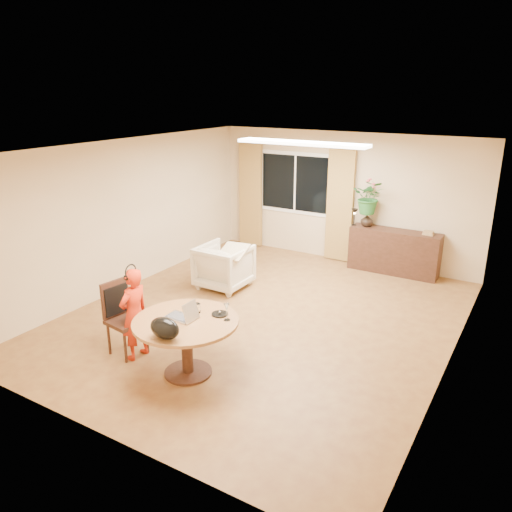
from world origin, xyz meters
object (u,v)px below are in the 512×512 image
(child, at_px, (134,314))
(sideboard, at_px, (394,252))
(armchair, at_px, (224,266))
(dining_table, at_px, (186,332))
(dining_chair, at_px, (126,319))

(child, height_order, sideboard, child)
(sideboard, bearing_deg, armchair, -136.21)
(dining_table, xyz_separation_m, child, (-0.84, -0.02, 0.04))
(child, bearing_deg, sideboard, 160.43)
(dining_chair, height_order, child, child)
(dining_table, bearing_deg, sideboard, 76.64)
(dining_chair, bearing_deg, armchair, 103.20)
(dining_table, bearing_deg, dining_chair, -179.69)
(dining_table, bearing_deg, child, -178.85)
(armchair, bearing_deg, dining_chair, 95.01)
(armchair, relative_size, sideboard, 0.51)
(sideboard, bearing_deg, dining_table, -103.36)
(dining_table, relative_size, armchair, 1.50)
(dining_chair, xyz_separation_m, armchair, (-0.22, 2.61, -0.11))
(dining_chair, height_order, armchair, dining_chair)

